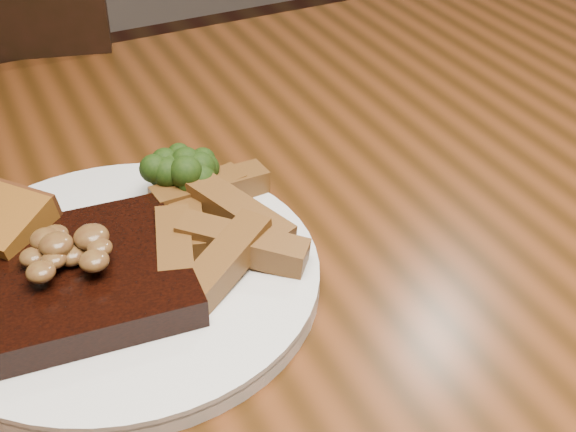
% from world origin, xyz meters
% --- Properties ---
extents(dining_table, '(1.60, 0.90, 0.75)m').
position_xyz_m(dining_table, '(0.00, 0.00, 0.66)').
color(dining_table, '#4C250F').
rests_on(dining_table, ground).
extents(plate, '(0.30, 0.30, 0.01)m').
position_xyz_m(plate, '(-0.11, 0.02, 0.76)').
color(plate, silver).
rests_on(plate, dining_table).
extents(steak, '(0.19, 0.15, 0.03)m').
position_xyz_m(steak, '(-0.16, 0.02, 0.77)').
color(steak, black).
rests_on(steak, plate).
extents(steak_bone, '(0.14, 0.02, 0.02)m').
position_xyz_m(steak_bone, '(-0.16, -0.05, 0.77)').
color(steak_bone, '#C0B395').
rests_on(steak_bone, plate).
extents(mushroom_pile, '(0.07, 0.07, 0.03)m').
position_xyz_m(mushroom_pile, '(-0.15, 0.02, 0.80)').
color(mushroom_pile, brown).
rests_on(mushroom_pile, steak).
extents(potato_wedges, '(0.12, 0.12, 0.02)m').
position_xyz_m(potato_wedges, '(-0.05, 0.02, 0.77)').
color(potato_wedges, brown).
rests_on(potato_wedges, plate).
extents(broccoli_cluster, '(0.07, 0.07, 0.04)m').
position_xyz_m(broccoli_cluster, '(-0.04, 0.09, 0.78)').
color(broccoli_cluster, '#1F320B').
rests_on(broccoli_cluster, plate).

